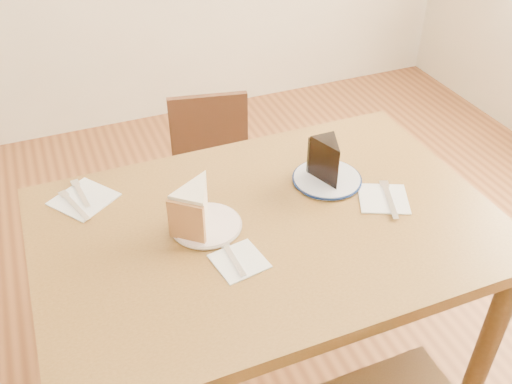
# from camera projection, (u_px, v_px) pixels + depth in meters

# --- Properties ---
(table) EXTENTS (1.20, 0.80, 0.75)m
(table) POSITION_uv_depth(u_px,v_px,m) (268.00, 250.00, 1.55)
(table) COLOR #4E3315
(table) RESTS_ON ground
(chair_far) EXTENTS (0.42, 0.42, 0.72)m
(chair_far) POSITION_uv_depth(u_px,v_px,m) (215.00, 182.00, 2.23)
(chair_far) COLOR black
(chair_far) RESTS_ON ground
(plate_cream) EXTENTS (0.18, 0.18, 0.01)m
(plate_cream) POSITION_uv_depth(u_px,v_px,m) (206.00, 225.00, 1.47)
(plate_cream) COLOR white
(plate_cream) RESTS_ON table
(plate_navy) EXTENTS (0.19, 0.19, 0.01)m
(plate_navy) POSITION_uv_depth(u_px,v_px,m) (327.00, 179.00, 1.64)
(plate_navy) COLOR white
(plate_navy) RESTS_ON table
(carrot_cake) EXTENTS (0.15, 0.16, 0.11)m
(carrot_cake) POSITION_uv_depth(u_px,v_px,m) (197.00, 205.00, 1.44)
(carrot_cake) COLOR #F4E6CA
(carrot_cake) RESTS_ON plate_cream
(chocolate_cake) EXTENTS (0.07, 0.10, 0.11)m
(chocolate_cake) POSITION_uv_depth(u_px,v_px,m) (329.00, 163.00, 1.59)
(chocolate_cake) COLOR black
(chocolate_cake) RESTS_ON plate_navy
(napkin_cream) EXTENTS (0.13, 0.13, 0.00)m
(napkin_cream) POSITION_uv_depth(u_px,v_px,m) (239.00, 261.00, 1.37)
(napkin_cream) COLOR white
(napkin_cream) RESTS_ON table
(napkin_navy) EXTENTS (0.18, 0.18, 0.00)m
(napkin_navy) POSITION_uv_depth(u_px,v_px,m) (383.00, 199.00, 1.57)
(napkin_navy) COLOR white
(napkin_navy) RESTS_ON table
(napkin_spare) EXTENTS (0.20, 0.20, 0.00)m
(napkin_spare) POSITION_uv_depth(u_px,v_px,m) (84.00, 199.00, 1.57)
(napkin_spare) COLOR white
(napkin_spare) RESTS_ON table
(fork_cream) EXTENTS (0.02, 0.14, 0.00)m
(fork_cream) POSITION_uv_depth(u_px,v_px,m) (232.00, 257.00, 1.38)
(fork_cream) COLOR silver
(fork_cream) RESTS_ON napkin_cream
(knife_navy) EXTENTS (0.08, 0.16, 0.00)m
(knife_navy) POSITION_uv_depth(u_px,v_px,m) (389.00, 200.00, 1.56)
(knife_navy) COLOR silver
(knife_navy) RESTS_ON napkin_navy
(fork_spare) EXTENTS (0.03, 0.14, 0.00)m
(fork_spare) POSITION_uv_depth(u_px,v_px,m) (81.00, 194.00, 1.58)
(fork_spare) COLOR silver
(fork_spare) RESTS_ON napkin_spare
(knife_spare) EXTENTS (0.06, 0.16, 0.00)m
(knife_spare) POSITION_uv_depth(u_px,v_px,m) (75.00, 206.00, 1.54)
(knife_spare) COLOR silver
(knife_spare) RESTS_ON napkin_spare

